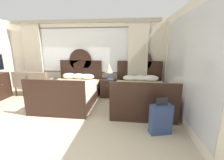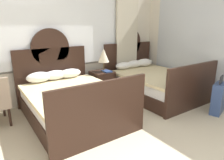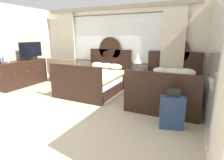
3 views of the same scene
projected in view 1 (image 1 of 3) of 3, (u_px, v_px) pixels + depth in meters
wall_back_window at (84, 55)px, 5.51m from camera, size 5.90×0.22×2.70m
wall_right_mirror at (191, 67)px, 3.07m from camera, size 0.08×4.42×2.70m
bed_near_window at (72, 91)px, 4.73m from camera, size 1.60×2.16×1.66m
bed_near_mirror at (141, 94)px, 4.48m from camera, size 1.60×2.16×1.66m
nightstand_between_beds at (108, 88)px, 5.23m from camera, size 0.49×0.51×0.64m
table_lamp_on_nightstand at (109, 68)px, 5.04m from camera, size 0.27×0.27×0.55m
book_on_nightstand at (110, 79)px, 5.05m from camera, size 0.18×0.26×0.03m
armchair_by_window_left at (41, 83)px, 5.27m from camera, size 0.65×0.65×0.89m
armchair_by_window_centre at (25, 82)px, 5.34m from camera, size 0.64×0.64×0.89m
suitcase_on_floor at (161, 119)px, 2.99m from camera, size 0.47×0.30×0.78m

